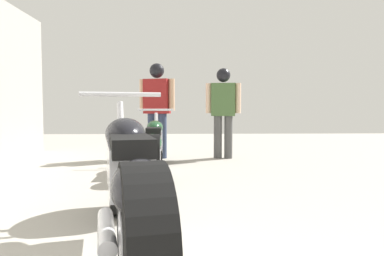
% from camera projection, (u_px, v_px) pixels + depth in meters
% --- Properties ---
extents(ground_plane, '(17.69, 17.69, 0.00)m').
position_uv_depth(ground_plane, '(199.00, 198.00, 3.58)').
color(ground_plane, '#A8A399').
extents(motorcycle_maroon_cruiser, '(0.84, 2.23, 1.05)m').
position_uv_depth(motorcycle_maroon_cruiser, '(129.00, 182.00, 2.24)').
color(motorcycle_maroon_cruiser, black).
rests_on(motorcycle_maroon_cruiser, ground_plane).
extents(motorcycle_black_naked, '(0.57, 1.94, 0.90)m').
position_uv_depth(motorcycle_black_naked, '(154.00, 146.00, 5.04)').
color(motorcycle_black_naked, black).
rests_on(motorcycle_black_naked, ground_plane).
extents(mechanic_in_blue, '(0.65, 0.29, 1.63)m').
position_uv_depth(mechanic_in_blue, '(223.00, 105.00, 6.39)').
color(mechanic_in_blue, '#4C4C4C').
rests_on(mechanic_in_blue, ground_plane).
extents(mechanic_with_helmet, '(0.68, 0.36, 1.72)m').
position_uv_depth(mechanic_with_helmet, '(157.00, 102.00, 6.42)').
color(mechanic_with_helmet, '#2D3851').
rests_on(mechanic_with_helmet, ground_plane).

